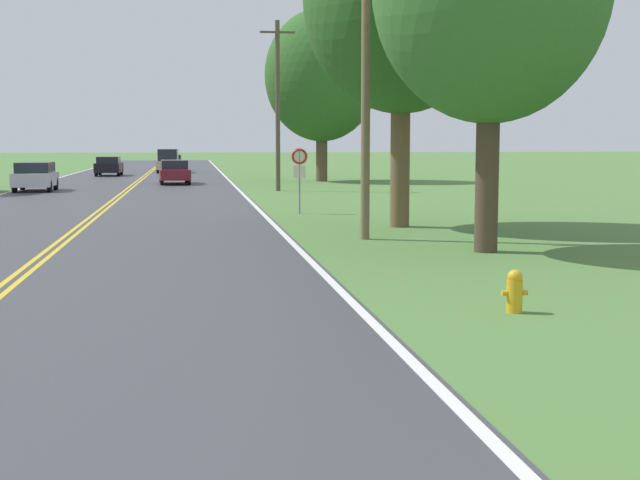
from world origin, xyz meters
The scene contains 11 objects.
fire_hydrant centered at (8.17, 10.89, 0.34)m, with size 0.40×0.24×0.66m.
traffic_sign centered at (7.18, 29.79, 1.76)m, with size 0.60×0.10×2.35m.
utility_pole_midground centered at (7.89, 21.22, 3.90)m, with size 1.80×0.24×7.50m.
utility_pole_far centered at (7.86, 44.56, 4.54)m, with size 1.80×0.24×8.77m.
tree_left_verge centered at (9.60, 24.47, 6.77)m, with size 5.89×5.89×10.19m.
tree_mid_treeline centered at (11.74, 55.12, 6.75)m, with size 7.31×7.31×10.98m.
car_silver_hatchback_approaching centered at (-4.66, 46.03, 0.80)m, with size 1.96×3.83×1.51m.
car_maroon_sedan_mid_near centered at (2.37, 52.80, 0.76)m, with size 1.99×4.62×1.45m.
car_black_sedan_mid_far centered at (-2.68, 66.27, 0.75)m, with size 1.85×4.05×1.44m.
car_champagne_van_receding centered at (1.57, 72.08, 0.99)m, with size 1.88×4.08×1.94m.
car_red_sedan_distant centered at (1.74, 77.56, 0.72)m, with size 1.91×4.06×1.39m.
Camera 1 is at (3.29, -1.93, 2.61)m, focal length 50.00 mm.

